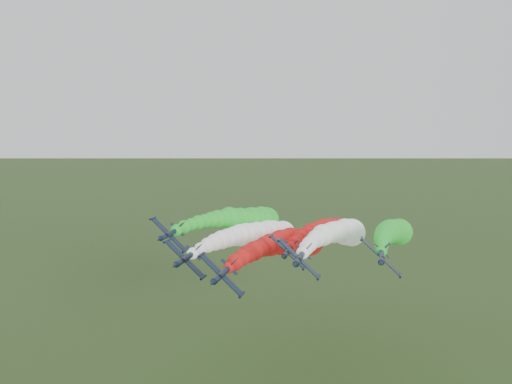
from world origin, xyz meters
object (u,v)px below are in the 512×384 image
jet_inner_left (263,234)px  jet_inner_right (341,233)px  jet_trail (329,231)px  jet_outer_right (393,232)px  jet_outer_left (249,219)px  jet_lead (292,242)px

jet_inner_left → jet_inner_right: (20.55, 4.32, 0.47)m
jet_trail → jet_outer_right: bearing=-26.0°
jet_outer_left → jet_trail: (22.85, 6.19, -3.68)m
jet_lead → jet_trail: size_ratio=1.00×
jet_inner_left → jet_outer_left: bearing=120.2°
jet_lead → jet_outer_right: (25.05, 14.40, 0.81)m
jet_lead → jet_outer_left: bearing=133.0°
jet_trail → jet_inner_left: bearing=-131.4°
jet_lead → jet_outer_right: size_ratio=1.00×
jet_outer_left → jet_lead: bearing=-47.0°
jet_inner_left → jet_outer_right: 35.25m
jet_trail → jet_lead: bearing=-106.7°
jet_lead → jet_outer_left: (-15.87, 17.01, 2.10)m
jet_inner_right → jet_trail: jet_inner_right is taller
jet_outer_right → jet_trail: size_ratio=1.00×
jet_lead → jet_trail: (6.97, 23.20, -1.58)m
jet_outer_left → jet_inner_left: bearing=-59.8°
jet_lead → jet_inner_right: 15.00m
jet_inner_left → jet_outer_right: jet_outer_right is taller
jet_lead → jet_inner_right: bearing=39.3°
jet_inner_right → jet_outer_left: (-27.46, 7.53, 1.08)m
jet_inner_left → jet_outer_right: size_ratio=1.00×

